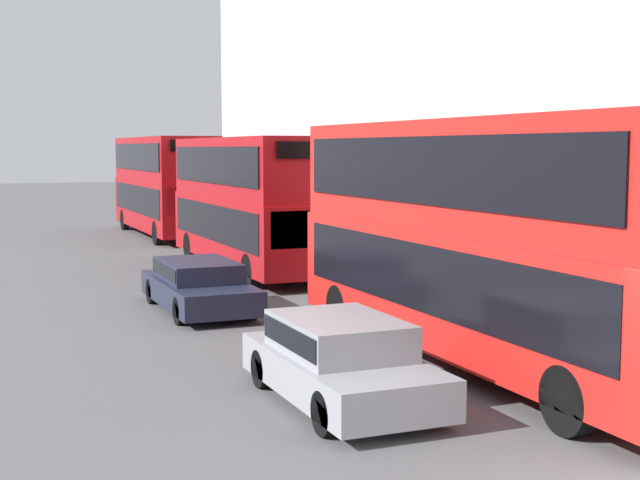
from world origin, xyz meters
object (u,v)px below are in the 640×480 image
bus_leading (485,232)px  pedestrian (223,217)px  car_hatchback (199,284)px  bus_third_in_queue (164,182)px  bus_second_in_queue (251,198)px  car_dark_sedan (341,358)px

bus_leading → pedestrian: bearing=83.9°
car_hatchback → pedestrian: bearing=72.1°
bus_third_in_queue → car_hatchback: 19.37m
bus_second_in_queue → car_hatchback: (-3.40, -6.33, -1.71)m
car_hatchback → pedestrian: (6.24, 19.35, 0.06)m
car_hatchback → pedestrian: pedestrian is taller
bus_second_in_queue → car_hatchback: size_ratio=2.15×
car_dark_sedan → pedestrian: (6.24, 27.95, 0.01)m
bus_leading → bus_third_in_queue: 26.36m
bus_third_in_queue → pedestrian: size_ratio=6.77×
bus_third_in_queue → car_hatchback: bus_third_in_queue is taller
bus_leading → pedestrian: size_ratio=6.95×
bus_third_in_queue → car_dark_sedan: bus_third_in_queue is taller
bus_second_in_queue → car_dark_sedan: bus_second_in_queue is taller
bus_leading → bus_third_in_queue: bus_leading is taller
bus_third_in_queue → car_dark_sedan: size_ratio=2.53×
bus_leading → car_hatchback: (-3.40, 7.37, -1.80)m
bus_leading → car_dark_sedan: bus_leading is taller
bus_second_in_queue → pedestrian: bearing=77.7°
bus_second_in_queue → bus_third_in_queue: bus_third_in_queue is taller
car_hatchback → pedestrian: size_ratio=2.97×
pedestrian → bus_leading: bearing=-96.1°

